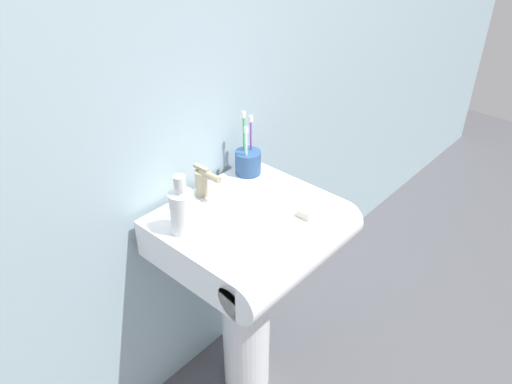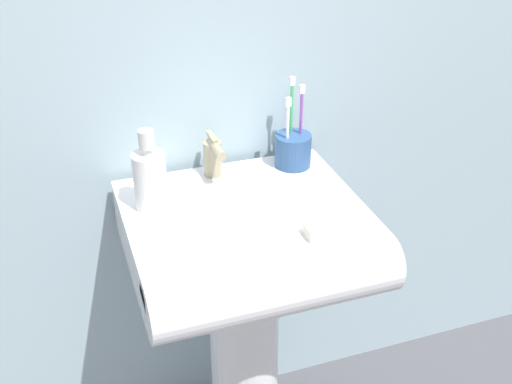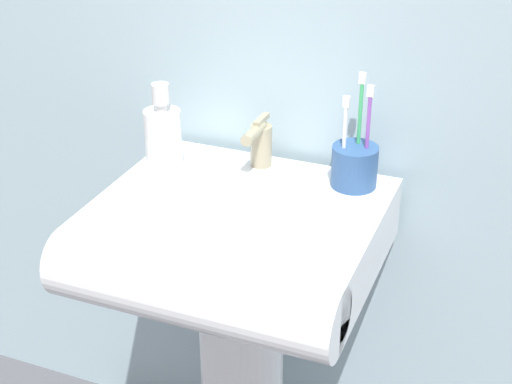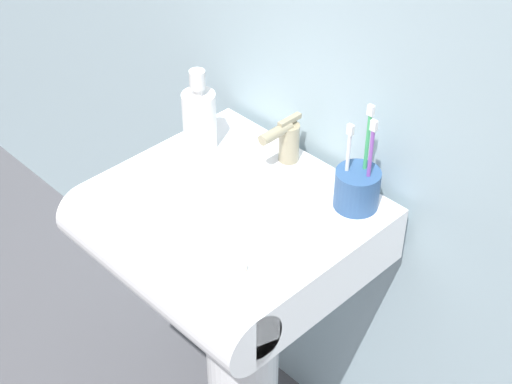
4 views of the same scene
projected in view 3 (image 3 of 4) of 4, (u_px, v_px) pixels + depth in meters
sink_basin at (230, 244)px, 1.38m from camera, size 0.49×0.46×0.12m
faucet at (260, 142)px, 1.49m from camera, size 0.04×0.10×0.10m
toothbrush_cup at (355, 164)px, 1.42m from camera, size 0.08×0.08×0.21m
soap_bottle at (163, 139)px, 1.46m from camera, size 0.07×0.07×0.18m
bar_soap at (271, 253)px, 1.22m from camera, size 0.07×0.04×0.02m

